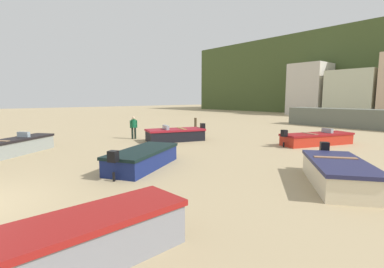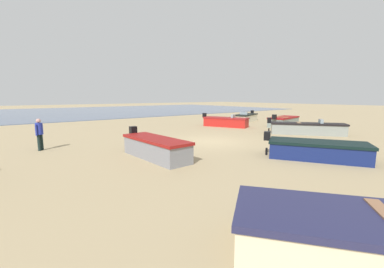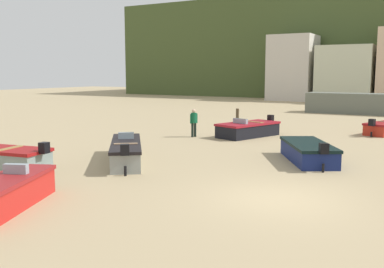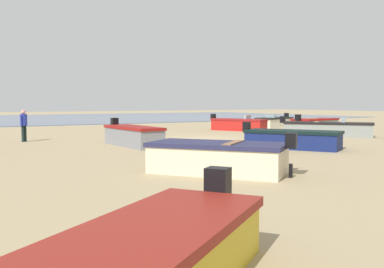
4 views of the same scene
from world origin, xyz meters
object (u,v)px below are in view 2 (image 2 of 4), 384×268
at_px(boat_red_4, 226,122).
at_px(beach_walker_foreground, 39,132).
at_px(boat_navy_2, 317,150).
at_px(boat_cream_3, 246,118).
at_px(boat_cream_7, 355,239).
at_px(boat_grey_10, 307,128).
at_px(boat_grey_5, 155,148).
at_px(boat_grey_6, 284,122).

relative_size(boat_red_4, beach_walker_foreground, 2.62).
xyz_separation_m(boat_navy_2, boat_red_4, (-5.30, -10.76, 0.04)).
height_order(boat_cream_3, boat_cream_7, boat_cream_7).
xyz_separation_m(boat_cream_3, boat_grey_10, (3.99, 8.98, 0.02)).
height_order(boat_grey_5, boat_grey_6, boat_grey_5).
bearing_deg(beach_walker_foreground, boat_red_4, 136.85).
xyz_separation_m(boat_cream_7, boat_grey_10, (-13.03, -7.57, -0.01)).
distance_m(boat_grey_10, beach_walker_foreground, 16.86).
bearing_deg(boat_cream_7, boat_cream_3, 7.03).
bearing_deg(boat_cream_7, boat_grey_10, -7.01).
xyz_separation_m(boat_navy_2, boat_grey_6, (-9.60, -7.62, 0.05)).
height_order(boat_red_4, boat_grey_6, boat_grey_6).
bearing_deg(boat_grey_5, boat_grey_6, -170.79).
bearing_deg(boat_cream_7, boat_navy_2, -7.28).
distance_m(boat_grey_6, beach_walker_foreground, 19.00).
height_order(boat_grey_10, beach_walker_foreground, beach_walker_foreground).
xyz_separation_m(boat_red_4, boat_grey_6, (-4.29, 3.14, 0.01)).
relative_size(boat_navy_2, beach_walker_foreground, 2.61).
xyz_separation_m(boat_grey_6, boat_grey_10, (3.02, 3.76, -0.02)).
bearing_deg(boat_grey_10, boat_cream_3, -151.50).
distance_m(boat_red_4, beach_walker_foreground, 14.68).
bearing_deg(boat_navy_2, boat_grey_6, -172.01).
bearing_deg(boat_red_4, beach_walker_foreground, -18.32).
bearing_deg(boat_red_4, boat_grey_6, 120.48).
xyz_separation_m(boat_red_4, boat_grey_5, (10.78, 6.25, 0.03)).
bearing_deg(boat_grey_10, boat_navy_2, -7.11).
bearing_deg(boat_grey_10, boat_cream_7, -7.37).
bearing_deg(beach_walker_foreground, boat_grey_6, 126.22).
bearing_deg(boat_grey_6, beach_walker_foreground, -105.49).
bearing_deg(boat_navy_2, boat_grey_5, -69.95).
height_order(boat_grey_6, beach_walker_foreground, beach_walker_foreground).
distance_m(boat_grey_5, boat_grey_10, 12.07).
relative_size(boat_cream_3, beach_walker_foreground, 2.66).
xyz_separation_m(boat_grey_6, beach_walker_foreground, (18.91, -1.85, 0.50)).
relative_size(boat_red_4, boat_grey_6, 1.01).
distance_m(boat_navy_2, boat_cream_7, 7.44).
bearing_deg(boat_red_4, boat_grey_5, 6.76).
relative_size(boat_navy_2, boat_grey_6, 1.01).
distance_m(boat_cream_3, boat_grey_10, 9.83).
bearing_deg(boat_cream_3, boat_red_4, 91.65).
relative_size(boat_red_4, boat_cream_7, 1.05).
bearing_deg(boat_cream_3, boat_navy_2, 120.66).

